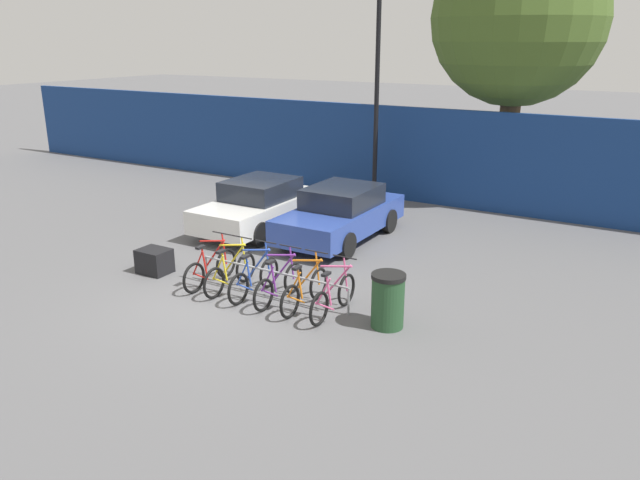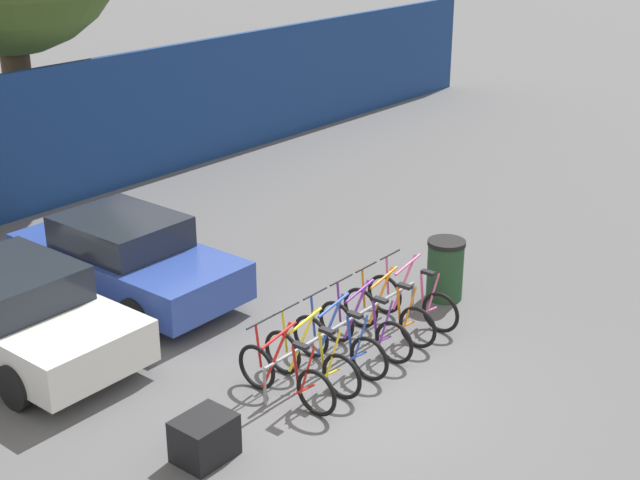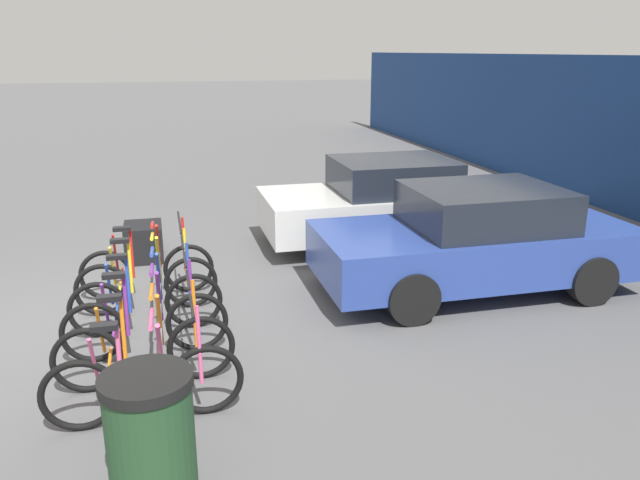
# 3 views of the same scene
# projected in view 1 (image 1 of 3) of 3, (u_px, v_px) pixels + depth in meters

# --- Properties ---
(ground_plane) EXTENTS (120.00, 120.00, 0.00)m
(ground_plane) POSITION_uv_depth(u_px,v_px,m) (223.00, 300.00, 12.61)
(ground_plane) COLOR #59595B
(hoarding_wall) EXTENTS (36.00, 0.16, 3.00)m
(hoarding_wall) POSITION_uv_depth(u_px,v_px,m) (410.00, 155.00, 19.92)
(hoarding_wall) COLOR navy
(hoarding_wall) RESTS_ON ground
(bike_rack) EXTENTS (3.56, 0.04, 0.57)m
(bike_rack) POSITION_uv_depth(u_px,v_px,m) (272.00, 274.00, 12.65)
(bike_rack) COLOR gray
(bike_rack) RESTS_ON ground
(bicycle_red) EXTENTS (0.68, 1.71, 1.05)m
(bicycle_red) POSITION_uv_depth(u_px,v_px,m) (210.00, 268.00, 13.29)
(bicycle_red) COLOR black
(bicycle_red) RESTS_ON ground
(bicycle_yellow) EXTENTS (0.68, 1.71, 1.05)m
(bicycle_yellow) POSITION_uv_depth(u_px,v_px,m) (230.00, 273.00, 13.03)
(bicycle_yellow) COLOR black
(bicycle_yellow) RESTS_ON ground
(bicycle_blue) EXTENTS (0.68, 1.71, 1.05)m
(bicycle_blue) POSITION_uv_depth(u_px,v_px,m) (254.00, 278.00, 12.73)
(bicycle_blue) COLOR black
(bicycle_blue) RESTS_ON ground
(bicycle_purple) EXTENTS (0.68, 1.71, 1.05)m
(bicycle_purple) POSITION_uv_depth(u_px,v_px,m) (279.00, 284.00, 12.44)
(bicycle_purple) COLOR black
(bicycle_purple) RESTS_ON ground
(bicycle_orange) EXTENTS (0.68, 1.71, 1.05)m
(bicycle_orange) POSITION_uv_depth(u_px,v_px,m) (305.00, 290.00, 12.14)
(bicycle_orange) COLOR black
(bicycle_orange) RESTS_ON ground
(bicycle_pink) EXTENTS (0.68, 1.71, 1.05)m
(bicycle_pink) POSITION_uv_depth(u_px,v_px,m) (333.00, 297.00, 11.83)
(bicycle_pink) COLOR black
(bicycle_pink) RESTS_ON ground
(car_white) EXTENTS (1.91, 4.06, 1.40)m
(car_white) POSITION_uv_depth(u_px,v_px,m) (260.00, 205.00, 17.07)
(car_white) COLOR silver
(car_white) RESTS_ON ground
(car_blue) EXTENTS (1.91, 4.18, 1.40)m
(car_blue) POSITION_uv_depth(u_px,v_px,m) (341.00, 214.00, 16.26)
(car_blue) COLOR #2D479E
(car_blue) RESTS_ON ground
(lamp_post) EXTENTS (0.24, 0.44, 7.36)m
(lamp_post) POSITION_uv_depth(u_px,v_px,m) (377.00, 73.00, 18.69)
(lamp_post) COLOR black
(lamp_post) RESTS_ON ground
(trash_bin) EXTENTS (0.63, 0.63, 1.03)m
(trash_bin) POSITION_uv_depth(u_px,v_px,m) (388.00, 300.00, 11.31)
(trash_bin) COLOR #234728
(trash_bin) RESTS_ON ground
(cargo_crate) EXTENTS (0.70, 0.56, 0.55)m
(cargo_crate) POSITION_uv_depth(u_px,v_px,m) (154.00, 261.00, 14.02)
(cargo_crate) COLOR black
(cargo_crate) RESTS_ON ground
(tree_behind_hoarding) EXTENTS (5.30, 5.30, 8.29)m
(tree_behind_hoarding) POSITION_uv_depth(u_px,v_px,m) (518.00, 19.00, 18.87)
(tree_behind_hoarding) COLOR brown
(tree_behind_hoarding) RESTS_ON ground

